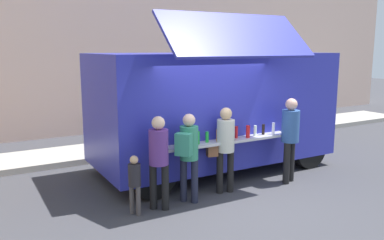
{
  "coord_description": "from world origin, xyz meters",
  "views": [
    {
      "loc": [
        -4.22,
        -5.84,
        2.81
      ],
      "look_at": [
        -0.01,
        1.42,
        1.3
      ],
      "focal_mm": 37.39,
      "sensor_mm": 36.0,
      "label": 1
    }
  ],
  "objects_px": {
    "trash_bin": "(265,122)",
    "customer_rear_waiting": "(159,155)",
    "child_near_queue": "(135,180)",
    "customer_front_ordering": "(225,143)",
    "customer_extra_browsing": "(290,133)",
    "food_truck_main": "(214,106)",
    "customer_mid_with_backpack": "(188,149)"
  },
  "relations": [
    {
      "from": "food_truck_main",
      "to": "customer_rear_waiting",
      "type": "distance_m",
      "value": 2.7
    },
    {
      "from": "food_truck_main",
      "to": "child_near_queue",
      "type": "height_order",
      "value": "food_truck_main"
    },
    {
      "from": "food_truck_main",
      "to": "customer_front_ordering",
      "type": "bearing_deg",
      "value": -114.93
    },
    {
      "from": "food_truck_main",
      "to": "customer_mid_with_backpack",
      "type": "height_order",
      "value": "food_truck_main"
    },
    {
      "from": "customer_extra_browsing",
      "to": "customer_mid_with_backpack",
      "type": "bearing_deg",
      "value": 65.39
    },
    {
      "from": "food_truck_main",
      "to": "trash_bin",
      "type": "bearing_deg",
      "value": 33.79
    },
    {
      "from": "customer_extra_browsing",
      "to": "child_near_queue",
      "type": "bearing_deg",
      "value": 66.17
    },
    {
      "from": "customer_front_ordering",
      "to": "child_near_queue",
      "type": "height_order",
      "value": "customer_front_ordering"
    },
    {
      "from": "trash_bin",
      "to": "child_near_queue",
      "type": "distance_m",
      "value": 7.28
    },
    {
      "from": "customer_rear_waiting",
      "to": "child_near_queue",
      "type": "relative_size",
      "value": 1.61
    },
    {
      "from": "customer_front_ordering",
      "to": "trash_bin",
      "type": "bearing_deg",
      "value": -35.29
    },
    {
      "from": "food_truck_main",
      "to": "customer_mid_with_backpack",
      "type": "bearing_deg",
      "value": -134.79
    },
    {
      "from": "food_truck_main",
      "to": "customer_mid_with_backpack",
      "type": "distance_m",
      "value": 2.24
    },
    {
      "from": "customer_extra_browsing",
      "to": "child_near_queue",
      "type": "xyz_separation_m",
      "value": [
        -3.46,
        0.06,
        -0.45
      ]
    },
    {
      "from": "trash_bin",
      "to": "customer_rear_waiting",
      "type": "bearing_deg",
      "value": -145.75
    },
    {
      "from": "child_near_queue",
      "to": "food_truck_main",
      "type": "bearing_deg",
      "value": -0.43
    },
    {
      "from": "child_near_queue",
      "to": "customer_extra_browsing",
      "type": "bearing_deg",
      "value": -32.18
    },
    {
      "from": "food_truck_main",
      "to": "customer_extra_browsing",
      "type": "xyz_separation_m",
      "value": [
        0.85,
        -1.61,
        -0.41
      ]
    },
    {
      "from": "customer_rear_waiting",
      "to": "child_near_queue",
      "type": "distance_m",
      "value": 0.59
    },
    {
      "from": "customer_extra_browsing",
      "to": "trash_bin",
      "type": "bearing_deg",
      "value": -57.27
    },
    {
      "from": "customer_rear_waiting",
      "to": "customer_extra_browsing",
      "type": "height_order",
      "value": "customer_extra_browsing"
    },
    {
      "from": "trash_bin",
      "to": "child_near_queue",
      "type": "bearing_deg",
      "value": -147.8
    },
    {
      "from": "food_truck_main",
      "to": "trash_bin",
      "type": "height_order",
      "value": "food_truck_main"
    },
    {
      "from": "customer_mid_with_backpack",
      "to": "food_truck_main",
      "type": "bearing_deg",
      "value": 5.5
    },
    {
      "from": "trash_bin",
      "to": "customer_mid_with_backpack",
      "type": "bearing_deg",
      "value": -142.88
    },
    {
      "from": "customer_mid_with_backpack",
      "to": "child_near_queue",
      "type": "relative_size",
      "value": 1.59
    },
    {
      "from": "food_truck_main",
      "to": "customer_front_ordering",
      "type": "height_order",
      "value": "food_truck_main"
    },
    {
      "from": "trash_bin",
      "to": "customer_front_ordering",
      "type": "bearing_deg",
      "value": -138.36
    },
    {
      "from": "trash_bin",
      "to": "child_near_queue",
      "type": "height_order",
      "value": "child_near_queue"
    },
    {
      "from": "customer_mid_with_backpack",
      "to": "customer_rear_waiting",
      "type": "relative_size",
      "value": 0.99
    },
    {
      "from": "trash_bin",
      "to": "customer_rear_waiting",
      "type": "distance_m",
      "value": 6.92
    },
    {
      "from": "customer_rear_waiting",
      "to": "child_near_queue",
      "type": "height_order",
      "value": "customer_rear_waiting"
    }
  ]
}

